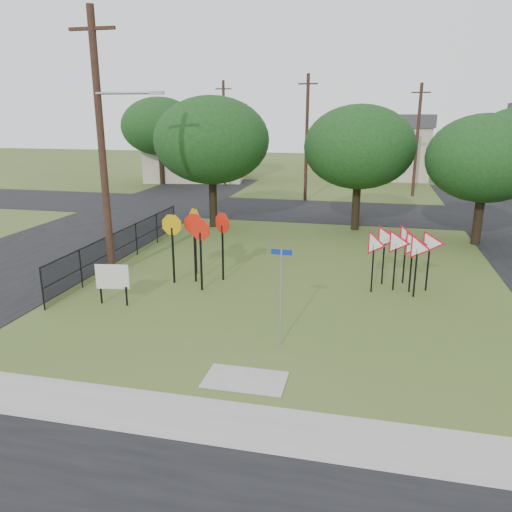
{
  "coord_description": "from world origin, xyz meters",
  "views": [
    {
      "loc": [
        2.7,
        -12.97,
        6.3
      ],
      "look_at": [
        -0.96,
        3.0,
        1.6
      ],
      "focal_mm": 35.0,
      "sensor_mm": 36.0,
      "label": 1
    }
  ],
  "objects": [
    {
      "name": "street_far",
      "position": [
        0.0,
        20.0,
        0.01
      ],
      "size": [
        60.0,
        8.0,
        0.02
      ],
      "primitive_type": "cube",
      "color": "black",
      "rests_on": "ground"
    },
    {
      "name": "tree_far_left",
      "position": [
        -16.0,
        30.0,
        5.17
      ],
      "size": [
        6.8,
        6.8,
        7.73
      ],
      "color": "black",
      "rests_on": "ground"
    },
    {
      "name": "house_mid",
      "position": [
        4.0,
        40.0,
        3.15
      ],
      "size": [
        8.4,
        8.4,
        6.2
      ],
      "color": "#C1B39B",
      "rests_on": "ground"
    },
    {
      "name": "far_pole_c",
      "position": [
        -10.0,
        30.0,
        4.6
      ],
      "size": [
        1.4,
        0.24,
        9.0
      ],
      "color": "#3C251C",
      "rests_on": "ground"
    },
    {
      "name": "tree_near_mid",
      "position": [
        2.0,
        15.0,
        4.54
      ],
      "size": [
        6.0,
        6.0,
        6.8
      ],
      "color": "black",
      "rests_on": "ground"
    },
    {
      "name": "fence_run",
      "position": [
        -7.6,
        6.25,
        0.78
      ],
      "size": [
        0.05,
        11.55,
        1.5
      ],
      "color": "black",
      "rests_on": "ground"
    },
    {
      "name": "sidewalk",
      "position": [
        0.0,
        -4.2,
        0.01
      ],
      "size": [
        30.0,
        1.6,
        0.02
      ],
      "primitive_type": "cube",
      "color": "gray",
      "rests_on": "ground"
    },
    {
      "name": "yield_sign_cluster",
      "position": [
        3.99,
        5.22,
        1.72
      ],
      "size": [
        2.88,
        2.03,
        2.33
      ],
      "color": "black",
      "rests_on": "ground"
    },
    {
      "name": "tree_near_right",
      "position": [
        8.0,
        13.0,
        4.22
      ],
      "size": [
        5.6,
        5.6,
        6.33
      ],
      "color": "black",
      "rests_on": "ground"
    },
    {
      "name": "street_left",
      "position": [
        -12.0,
        10.0,
        0.01
      ],
      "size": [
        8.0,
        50.0,
        0.02
      ],
      "primitive_type": "cube",
      "color": "black",
      "rests_on": "ground"
    },
    {
      "name": "planting_strip",
      "position": [
        0.0,
        -5.4,
        0.01
      ],
      "size": [
        30.0,
        0.8,
        0.02
      ],
      "primitive_type": "cube",
      "color": "#3D551F",
      "rests_on": "ground"
    },
    {
      "name": "utility_pole_main",
      "position": [
        -7.24,
        4.5,
        5.21
      ],
      "size": [
        3.55,
        0.33,
        10.0
      ],
      "color": "#3C251C",
      "rests_on": "ground"
    },
    {
      "name": "tree_near_left",
      "position": [
        -6.0,
        14.0,
        4.86
      ],
      "size": [
        6.4,
        6.4,
        7.27
      ],
      "color": "black",
      "rests_on": "ground"
    },
    {
      "name": "far_pole_b",
      "position": [
        6.0,
        28.0,
        4.35
      ],
      "size": [
        1.4,
        0.24,
        8.5
      ],
      "color": "#3C251C",
      "rests_on": "ground"
    },
    {
      "name": "stop_sign_cluster",
      "position": [
        -3.6,
        4.47,
        1.98
      ],
      "size": [
        2.51,
        2.27,
        2.7
      ],
      "color": "black",
      "rests_on": "ground"
    },
    {
      "name": "far_pole_a",
      "position": [
        -2.0,
        24.0,
        4.6
      ],
      "size": [
        1.4,
        0.24,
        9.0
      ],
      "color": "#3C251C",
      "rests_on": "ground"
    },
    {
      "name": "ground",
      "position": [
        0.0,
        0.0,
        0.0
      ],
      "size": [
        140.0,
        140.0,
        0.0
      ],
      "primitive_type": "plane",
      "color": "#3D551F"
    },
    {
      "name": "info_board",
      "position": [
        -5.59,
        1.49,
        0.95
      ],
      "size": [
        1.13,
        0.22,
        1.43
      ],
      "color": "black",
      "rests_on": "ground"
    },
    {
      "name": "street_name_sign",
      "position": [
        0.49,
        -0.25,
        1.61
      ],
      "size": [
        0.58,
        0.06,
        2.79
      ],
      "color": "#969A9E",
      "rests_on": "ground"
    },
    {
      "name": "house_left",
      "position": [
        -14.0,
        34.0,
        3.65
      ],
      "size": [
        10.58,
        8.88,
        7.2
      ],
      "color": "#C1B39B",
      "rests_on": "ground"
    },
    {
      "name": "curb_pad",
      "position": [
        0.0,
        -2.4,
        0.01
      ],
      "size": [
        2.0,
        1.2,
        0.02
      ],
      "primitive_type": "cube",
      "color": "gray",
      "rests_on": "ground"
    }
  ]
}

